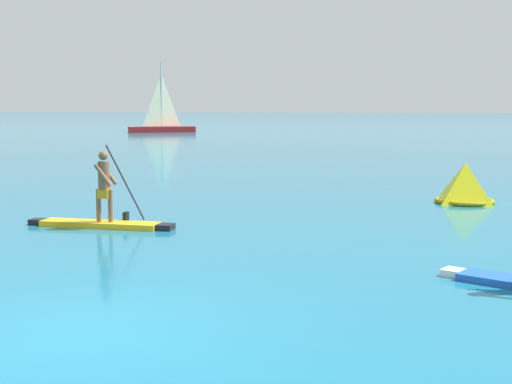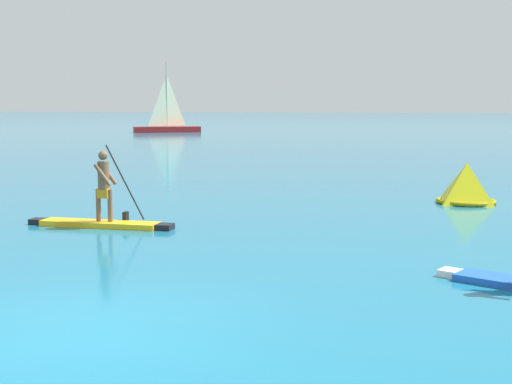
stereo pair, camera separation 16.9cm
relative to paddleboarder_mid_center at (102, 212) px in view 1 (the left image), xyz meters
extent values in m
plane|color=#196B8C|center=(3.27, -6.88, -0.34)|extent=(440.00, 440.00, 0.00)
cube|color=yellow|center=(-0.06, -0.01, -0.28)|extent=(2.82, 0.65, 0.13)
cube|color=black|center=(1.52, 0.04, -0.28)|extent=(0.36, 0.40, 0.13)
cube|color=black|center=(-1.63, -0.06, -0.28)|extent=(0.36, 0.34, 0.13)
cylinder|color=brown|center=(0.20, 0.00, 0.15)|extent=(0.11, 0.11, 0.74)
cylinder|color=brown|center=(-0.09, -0.01, 0.15)|extent=(0.11, 0.11, 0.74)
cube|color=orange|center=(0.06, -0.01, 0.44)|extent=(0.27, 0.23, 0.22)
cylinder|color=brown|center=(0.06, -0.01, 0.84)|extent=(0.26, 0.26, 0.63)
sphere|color=brown|center=(0.06, -0.01, 1.29)|extent=(0.21, 0.21, 0.21)
cylinder|color=brown|center=(0.10, 0.15, 0.87)|extent=(0.42, 0.10, 0.52)
cylinder|color=brown|center=(0.11, -0.16, 0.87)|extent=(0.42, 0.10, 0.52)
cylinder|color=black|center=(0.40, 0.38, 0.65)|extent=(0.93, 0.07, 1.73)
cube|color=black|center=(0.40, 0.38, -0.20)|extent=(0.09, 0.20, 0.32)
cube|color=white|center=(7.71, -2.71, -0.29)|extent=(0.43, 0.45, 0.11)
pyramid|color=yellow|center=(8.07, 6.30, 0.23)|extent=(1.97, 1.97, 1.15)
torus|color=olive|center=(8.07, 6.30, -0.28)|extent=(1.66, 1.66, 0.12)
cube|color=#A51E1E|center=(-19.73, 50.81, -0.06)|extent=(6.27, 4.83, 0.57)
cylinder|color=#B2B2B7|center=(-19.73, 50.81, 3.39)|extent=(0.12, 0.12, 6.33)
pyramid|color=beige|center=(-19.73, 50.81, 2.84)|extent=(1.93, 2.29, 5.03)
camera|label=1|loc=(7.56, -14.52, 2.45)|focal=49.81mm
camera|label=2|loc=(7.72, -14.48, 2.45)|focal=49.81mm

